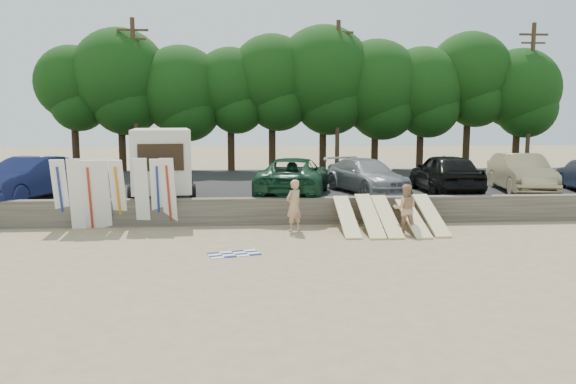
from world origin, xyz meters
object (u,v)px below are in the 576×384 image
object	(u,v)px
car_1	(294,177)
car_0	(29,178)
car_2	(366,176)
cooler	(371,224)
beachgoer_a	(294,206)
box_trailer	(162,160)
car_3	(445,173)
beachgoer_b	(405,209)
car_4	(521,173)

from	to	relation	value
car_1	car_0	bearing A→B (deg)	12.63
car_2	cooler	distance (m)	4.86
beachgoer_a	car_0	bearing A→B (deg)	-58.93
beachgoer_a	box_trailer	bearing A→B (deg)	-75.03
car_2	beachgoer_a	xyz separation A→B (m)	(-3.64, -4.93, -0.52)
box_trailer	car_2	world-z (taller)	box_trailer
car_1	car_2	size ratio (longest dim) A/B	1.15
car_2	car_3	world-z (taller)	car_3
box_trailer	car_0	world-z (taller)	box_trailer
box_trailer	beachgoer_b	distance (m)	10.05
car_2	beachgoer_a	world-z (taller)	car_2
beachgoer_b	cooler	distance (m)	1.52
box_trailer	car_4	bearing A→B (deg)	-4.66
car_0	car_1	distance (m)	10.78
car_0	beachgoer_a	xyz separation A→B (m)	(10.45, -3.86, -0.64)
cooler	car_1	bearing A→B (deg)	112.25
beachgoer_b	cooler	size ratio (longest dim) A/B	4.52
box_trailer	beachgoer_a	bearing A→B (deg)	-44.08
car_0	car_4	size ratio (longest dim) A/B	1.02
car_3	car_4	world-z (taller)	car_3
car_3	beachgoer_a	size ratio (longest dim) A/B	2.81
car_2	cooler	xyz separation A→B (m)	(-0.81, -4.62, -1.28)
car_0	car_4	xyz separation A→B (m)	(21.00, 0.73, -0.01)
beachgoer_a	car_4	bearing A→B (deg)	164.89
box_trailer	cooler	world-z (taller)	box_trailer
car_3	cooler	world-z (taller)	car_3
car_3	car_4	size ratio (longest dim) A/B	1.01
car_3	cooler	xyz separation A→B (m)	(-4.18, -4.08, -1.42)
car_0	car_2	bearing A→B (deg)	24.02
beachgoer_a	cooler	world-z (taller)	beachgoer_a
car_1	beachgoer_b	bearing A→B (deg)	137.96
car_4	car_2	bearing A→B (deg)	-172.84
beachgoer_b	car_2	bearing A→B (deg)	-78.77
car_4	beachgoer_a	world-z (taller)	car_4
car_0	car_4	world-z (taller)	car_0
car_1	car_2	world-z (taller)	car_1
car_1	beachgoer_a	size ratio (longest dim) A/B	3.17
car_2	car_3	bearing A→B (deg)	-27.38
car_0	beachgoer_b	distance (m)	14.97
car_3	beachgoer_b	xyz separation A→B (m)	(-3.18, -5.00, -0.72)
beachgoer_a	beachgoer_b	world-z (taller)	beachgoer_a
car_1	car_2	xyz separation A→B (m)	(3.31, 0.83, -0.07)
box_trailer	car_0	distance (m)	5.39
cooler	box_trailer	bearing A→B (deg)	145.35
car_4	box_trailer	bearing A→B (deg)	-167.03
car_1	beachgoer_b	size ratio (longest dim) A/B	3.39
car_2	beachgoer_a	distance (m)	6.15
car_1	car_4	size ratio (longest dim) A/B	1.14
car_3	car_0	bearing A→B (deg)	2.56
car_4	beachgoer_b	size ratio (longest dim) A/B	2.98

